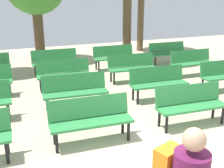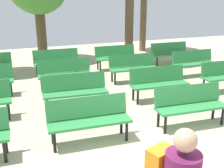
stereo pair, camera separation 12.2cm
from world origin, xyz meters
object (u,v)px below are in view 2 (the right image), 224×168
Objects in this scene: bench_r3_c2 at (116,56)px; bench_r0_c2 at (190,103)px; bench_r3_c1 at (56,60)px; bench_r2_c1 at (64,72)px; bench_r2_c3 at (194,61)px; bench_r1_c1 at (75,89)px; bench_r2_c2 at (133,66)px; bench_r1_c2 at (159,81)px; bench_r0_c1 at (89,117)px; bench_r3_c3 at (170,52)px.

bench_r0_c2 is at bearing -91.52° from bench_r3_c2.
bench_r3_c1 is 2.25m from bench_r3_c2.
bench_r2_c1 is at bearing -89.54° from bench_r3_c1.
bench_r2_c1 is 1.64m from bench_r3_c1.
bench_r2_c1 is 1.01× the size of bench_r3_c2.
bench_r3_c2 is at bearing 142.19° from bench_r2_c3.
bench_r2_c3 and bench_r3_c1 have the same top height.
bench_r0_c2 is 1.00× the size of bench_r1_c1.
bench_r2_c2 and bench_r2_c3 have the same top height.
bench_r1_c2 is at bearing -35.01° from bench_r2_c1.
bench_r0_c1 and bench_r1_c2 have the same top height.
bench_r3_c2 is at bearing -0.19° from bench_r3_c1.
bench_r3_c2 is at bearing 90.99° from bench_r0_c2.
bench_r0_c1 is at bearing -178.86° from bench_r0_c2.
bench_r1_c1 is 1.01× the size of bench_r2_c3.
bench_r0_c1 is 2.86m from bench_r1_c2.
bench_r3_c3 is at bearing 36.05° from bench_r2_c2.
bench_r0_c2 and bench_r2_c3 have the same top height.
bench_r2_c1 is 1.01× the size of bench_r3_c1.
bench_r1_c1 and bench_r3_c2 have the same top height.
bench_r2_c3 and bench_r3_c3 have the same top height.
bench_r1_c1 and bench_r1_c2 have the same top height.
bench_r3_c3 is at bearing 66.02° from bench_r0_c2.
bench_r1_c2 and bench_r2_c2 have the same top height.
bench_r2_c2 is (0.18, 3.35, 0.00)m from bench_r0_c2.
bench_r1_c2 is 1.00× the size of bench_r2_c2.
bench_r2_c3 is at bearing -37.87° from bench_r3_c2.
bench_r2_c2 is at bearing 56.21° from bench_r0_c1.
bench_r0_c1 and bench_r2_c1 have the same top height.
bench_r3_c1 is (-2.22, 1.72, 0.00)m from bench_r2_c2.
bench_r0_c1 and bench_r2_c3 have the same top height.
bench_r1_c1 and bench_r3_c1 have the same top height.
bench_r1_c2 is (0.15, 1.62, 0.00)m from bench_r0_c2.
bench_r3_c1 is at bearing 90.44° from bench_r0_c1.
bench_r2_c3 is at bearing 37.50° from bench_r1_c2.
bench_r0_c1 is 4.07m from bench_r2_c2.
bench_r1_c2 and bench_r3_c3 have the same top height.
bench_r0_c2 is at bearing -116.08° from bench_r3_c3.
bench_r2_c3 is (4.71, 3.11, 0.00)m from bench_r0_c1.
bench_r0_c2 is 5.48m from bench_r3_c3.
bench_r1_c2 is 2.79m from bench_r2_c3.
bench_r1_c2 is 3.38m from bench_r3_c2.
bench_r2_c3 is (4.59, 1.43, 0.00)m from bench_r1_c1.
bench_r1_c1 is 1.66m from bench_r2_c1.
bench_r2_c1 is at bearing 178.07° from bench_r2_c3.
bench_r3_c3 is (4.78, 4.78, 0.00)m from bench_r0_c1.
bench_r1_c1 is at bearing -142.64° from bench_r2_c2.
bench_r3_c1 is at bearing 92.82° from bench_r2_c1.
bench_r3_c3 is at bearing 37.60° from bench_r1_c1.
bench_r1_c1 is 1.00× the size of bench_r2_c2.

